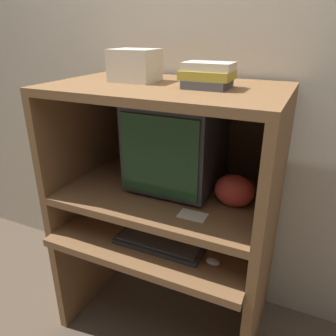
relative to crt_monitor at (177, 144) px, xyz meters
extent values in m
cube|color=beige|center=(-0.02, 0.31, 0.27)|extent=(6.00, 0.06, 2.60)
cube|color=brown|center=(-0.51, -0.06, -0.72)|extent=(0.04, 0.64, 0.62)
cube|color=brown|center=(0.46, -0.06, -0.72)|extent=(0.04, 0.64, 0.62)
cube|color=brown|center=(-0.02, -0.23, -0.42)|extent=(0.94, 0.41, 0.04)
cube|color=brown|center=(-0.51, -0.06, -0.31)|extent=(0.04, 0.64, 0.19)
cube|color=brown|center=(0.46, -0.06, -0.31)|extent=(0.04, 0.64, 0.19)
cube|color=brown|center=(-0.02, -0.06, -0.23)|extent=(0.94, 0.64, 0.04)
cube|color=brown|center=(-0.51, -0.06, 0.04)|extent=(0.04, 0.64, 0.50)
cube|color=brown|center=(0.46, -0.06, 0.04)|extent=(0.04, 0.64, 0.50)
cube|color=brown|center=(-0.02, -0.06, 0.27)|extent=(0.94, 0.64, 0.04)
cube|color=#48321E|center=(-0.02, 0.24, 0.04)|extent=(0.94, 0.01, 0.50)
cylinder|color=#333338|center=(0.00, 0.00, -0.20)|extent=(0.22, 0.22, 0.02)
cube|color=#333338|center=(0.00, 0.00, 0.00)|extent=(0.39, 0.39, 0.39)
cube|color=#1E4223|center=(0.00, -0.19, 0.00)|extent=(0.36, 0.01, 0.36)
cube|color=#2D2D30|center=(0.02, -0.25, -0.40)|extent=(0.41, 0.15, 0.02)
cube|color=#474749|center=(0.02, -0.25, -0.38)|extent=(0.38, 0.11, 0.01)
ellipsoid|color=#B7B7B7|center=(0.29, -0.27, -0.39)|extent=(0.06, 0.04, 0.03)
ellipsoid|color=#BC382D|center=(0.31, -0.08, -0.14)|extent=(0.17, 0.13, 0.14)
cube|color=#4C4C51|center=(0.16, -0.07, 0.30)|extent=(0.17, 0.16, 0.03)
cube|color=gold|center=(0.16, -0.07, 0.34)|extent=(0.20, 0.15, 0.03)
cube|color=beige|center=(0.16, -0.07, 0.37)|extent=(0.19, 0.13, 0.03)
cube|color=beige|center=(0.18, -0.24, -0.21)|extent=(0.12, 0.08, 0.00)
cube|color=beige|center=(-0.19, -0.03, 0.35)|extent=(0.20, 0.17, 0.14)
camera|label=1|loc=(0.58, -1.35, 0.50)|focal=35.00mm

